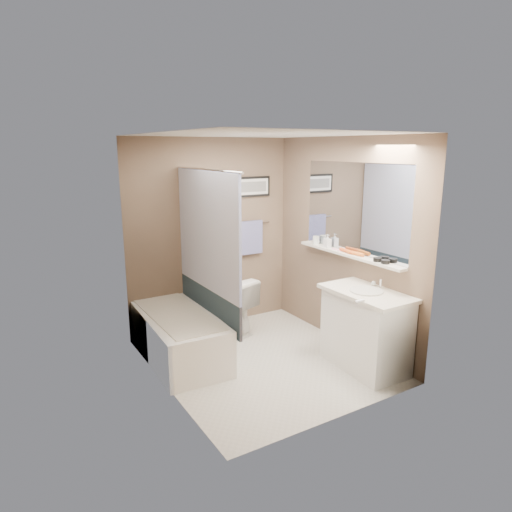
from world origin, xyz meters
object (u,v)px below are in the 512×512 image
bathtub (178,336)px  soap_bottle (327,241)px  candle_bowl_near (385,262)px  candle_bowl_far (377,260)px  hair_brush_front (356,253)px  glass_jar (316,240)px  vanity (365,331)px  hair_brush_back (346,251)px  toilet (229,305)px

bathtub → soap_bottle: (1.79, -0.35, 0.94)m
soap_bottle → candle_bowl_near: bearing=-90.0°
candle_bowl_far → hair_brush_front: bearing=90.0°
bathtub → glass_jar: glass_jar is taller
vanity → candle_bowl_far: (0.19, 0.07, 0.73)m
candle_bowl_near → soap_bottle: size_ratio=0.58×
hair_brush_front → hair_brush_back: bearing=90.0°
bathtub → vanity: (1.60, -1.23, 0.15)m
vanity → soap_bottle: bearing=81.4°
vanity → soap_bottle: size_ratio=5.81×
hair_brush_front → hair_brush_back: size_ratio=1.00×
candle_bowl_far → hair_brush_back: hair_brush_back is taller
hair_brush_back → vanity: bearing=-108.7°
hair_brush_back → hair_brush_front: bearing=-90.0°
hair_brush_back → candle_bowl_near: bearing=-90.0°
vanity → hair_brush_back: size_ratio=4.09×
toilet → candle_bowl_near: bearing=104.2°
candle_bowl_near → soap_bottle: bearing=90.0°
toilet → hair_brush_front: bearing=112.7°
bathtub → glass_jar: (1.79, -0.14, 0.92)m
hair_brush_front → hair_brush_back: same height
toilet → vanity: vanity is taller
hair_brush_front → soap_bottle: soap_bottle is taller
candle_bowl_far → hair_brush_front: size_ratio=0.41×
soap_bottle → glass_jar: bearing=90.0°
toilet → vanity: 1.75m
candle_bowl_near → glass_jar: glass_jar is taller
candle_bowl_far → glass_jar: (0.00, 1.02, 0.03)m
hair_brush_back → glass_jar: glass_jar is taller
toilet → hair_brush_front: 1.71m
candle_bowl_near → glass_jar: 1.13m
soap_bottle → bathtub: bearing=168.8°
toilet → candle_bowl_near: candle_bowl_near is taller
vanity → hair_brush_front: bearing=68.3°
hair_brush_front → candle_bowl_far: bearing=-90.0°
toilet → soap_bottle: soap_bottle is taller
toilet → hair_brush_back: 1.61m
glass_jar → vanity: bearing=-99.6°
bathtub → candle_bowl_near: candle_bowl_near is taller
candle_bowl_near → glass_jar: size_ratio=0.90×
vanity → glass_jar: size_ratio=9.00×
bathtub → hair_brush_back: hair_brush_back is taller
bathtub → toilet: bearing=24.9°
candle_bowl_near → soap_bottle: 0.92m
hair_brush_front → soap_bottle: 0.49m
toilet → glass_jar: size_ratio=7.15×
vanity → candle_bowl_far: candle_bowl_far is taller
toilet → hair_brush_back: hair_brush_back is taller
glass_jar → soap_bottle: (0.00, -0.22, 0.03)m
vanity → soap_bottle: (0.19, 0.88, 0.79)m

